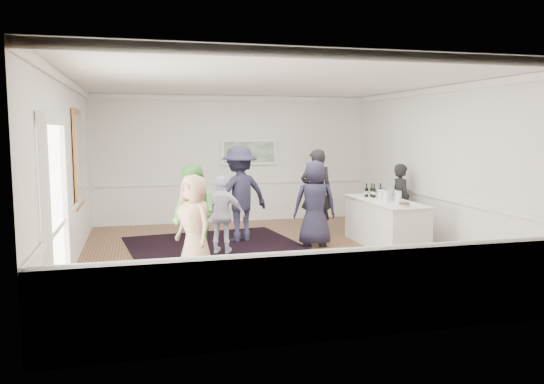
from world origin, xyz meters
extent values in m
plane|color=brown|center=(0.00, 0.00, 0.00)|extent=(8.00, 8.00, 0.00)
cube|color=white|center=(0.00, 0.00, 3.20)|extent=(7.00, 8.00, 0.02)
cube|color=white|center=(-3.50, 0.00, 1.60)|extent=(0.02, 8.00, 3.20)
cube|color=white|center=(3.50, 0.00, 1.60)|extent=(0.02, 8.00, 3.20)
cube|color=white|center=(0.00, 4.00, 1.60)|extent=(7.00, 0.02, 3.20)
cube|color=white|center=(0.00, -4.00, 1.60)|extent=(7.00, 0.02, 3.20)
cube|color=#BC7637|center=(-3.46, 1.30, 1.80)|extent=(0.04, 1.25, 1.85)
cube|color=white|center=(-3.43, 1.30, 1.80)|extent=(0.01, 1.05, 1.65)
cube|color=white|center=(-3.43, -2.72, 1.20)|extent=(0.10, 0.14, 2.40)
cube|color=white|center=(-3.43, -1.08, 1.20)|extent=(0.10, 0.14, 2.40)
cube|color=white|center=(-3.43, -1.90, 2.48)|extent=(0.10, 1.78, 0.16)
cube|color=white|center=(-3.46, -1.90, 1.20)|extent=(0.02, 1.50, 2.40)
cube|color=white|center=(0.40, 3.95, 1.78)|extent=(1.44, 0.05, 0.66)
cube|color=#276A34|center=(0.40, 3.92, 1.78)|extent=(1.30, 0.01, 0.52)
cube|color=black|center=(-0.82, 0.48, 0.01)|extent=(3.89, 4.78, 0.02)
cube|color=white|center=(2.44, 0.33, 0.46)|extent=(0.81, 2.24, 0.92)
cube|color=white|center=(2.44, 0.33, 0.92)|extent=(0.87, 2.30, 0.02)
imported|color=black|center=(3.20, 1.11, 0.80)|extent=(0.39, 0.59, 1.60)
imported|color=tan|center=(-1.51, -0.82, 0.81)|extent=(0.82, 0.94, 1.63)
imported|color=#57B046|center=(-1.47, -0.36, 0.88)|extent=(1.04, 1.08, 1.76)
imported|color=silver|center=(-0.85, 0.48, 0.74)|extent=(0.94, 0.67, 1.48)
imported|color=#201E33|center=(-0.32, 1.49, 1.00)|extent=(1.46, 1.11, 2.00)
imported|color=black|center=(1.45, 1.72, 0.96)|extent=(0.77, 0.58, 1.92)
imported|color=#201E33|center=(1.07, 0.68, 0.87)|extent=(0.94, 0.70, 1.74)
cylinder|color=#6CA83C|center=(2.33, 0.09, 1.05)|extent=(0.12, 0.12, 0.24)
cylinder|color=#EA444C|center=(2.55, 0.00, 1.05)|extent=(0.12, 0.12, 0.24)
cylinder|color=#82B540|center=(2.32, 0.29, 1.05)|extent=(0.12, 0.12, 0.24)
cylinder|color=silver|center=(2.54, 0.47, 1.05)|extent=(0.26, 0.26, 0.25)
imported|color=white|center=(2.38, -0.56, 0.96)|extent=(0.23, 0.23, 0.06)
cylinder|color=brown|center=(2.38, -0.56, 0.99)|extent=(0.19, 0.19, 0.04)
camera|label=1|loc=(-2.37, -9.33, 2.34)|focal=35.00mm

